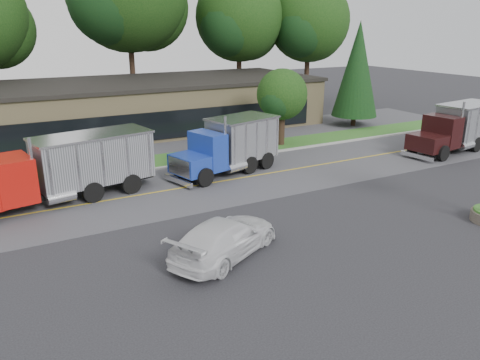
% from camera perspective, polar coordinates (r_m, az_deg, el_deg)
% --- Properties ---
extents(ground, '(140.00, 140.00, 0.00)m').
position_cam_1_polar(ground, '(19.82, 4.47, -8.28)').
color(ground, '#343439').
rests_on(ground, ground).
extents(road, '(60.00, 8.00, 0.02)m').
position_cam_1_polar(road, '(27.21, -5.81, -0.78)').
color(road, '#5D5D62').
rests_on(road, ground).
extents(center_line, '(60.00, 0.12, 0.01)m').
position_cam_1_polar(center_line, '(27.21, -5.81, -0.78)').
color(center_line, gold).
rests_on(center_line, ground).
extents(curb, '(60.00, 0.30, 0.12)m').
position_cam_1_polar(curb, '(30.96, -8.84, 1.46)').
color(curb, '#9E9E99').
rests_on(curb, ground).
extents(grass_verge, '(60.00, 3.40, 0.03)m').
position_cam_1_polar(grass_verge, '(32.59, -9.92, 2.26)').
color(grass_verge, '#275F20').
rests_on(grass_verge, ground).
extents(far_parking, '(60.00, 7.00, 0.02)m').
position_cam_1_polar(far_parking, '(37.22, -12.43, 4.11)').
color(far_parking, '#5D5D62').
rests_on(far_parking, ground).
extents(strip_mall, '(32.00, 12.00, 4.00)m').
position_cam_1_polar(strip_mall, '(43.02, -12.34, 8.72)').
color(strip_mall, tan).
rests_on(strip_mall, ground).
extents(tree_far_d, '(10.22, 9.62, 14.57)m').
position_cam_1_polar(tree_far_d, '(54.49, -0.03, 18.77)').
color(tree_far_d, '#382619').
rests_on(tree_far_d, ground).
extents(tree_far_e, '(9.81, 9.24, 14.00)m').
position_cam_1_polar(tree_far_e, '(57.09, 8.44, 18.19)').
color(tree_far_e, '#382619').
rests_on(tree_far_e, ground).
extents(evergreen_right, '(4.11, 4.11, 9.35)m').
position_cam_1_polar(evergreen_right, '(44.45, 14.10, 12.97)').
color(evergreen_right, '#382619').
rests_on(evergreen_right, ground).
extents(tree_verge, '(4.09, 3.85, 5.84)m').
position_cam_1_polar(tree_verge, '(36.21, 5.17, 10.06)').
color(tree_verge, '#382619').
rests_on(tree_verge, ground).
extents(dump_truck_red, '(10.72, 4.34, 3.36)m').
position_cam_1_polar(dump_truck_red, '(26.09, -20.28, 1.49)').
color(dump_truck_red, black).
rests_on(dump_truck_red, ground).
extents(dump_truck_blue, '(7.60, 4.32, 3.36)m').
position_cam_1_polar(dump_truck_blue, '(29.37, -1.16, 4.40)').
color(dump_truck_blue, black).
rests_on(dump_truck_blue, ground).
extents(dump_truck_maroon, '(8.79, 3.65, 3.36)m').
position_cam_1_polar(dump_truck_maroon, '(38.25, 25.13, 5.96)').
color(dump_truck_maroon, black).
rests_on(dump_truck_maroon, ground).
extents(rally_car, '(5.81, 4.49, 1.57)m').
position_cam_1_polar(rally_car, '(18.85, -1.86, -7.04)').
color(rally_car, silver).
rests_on(rally_car, ground).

